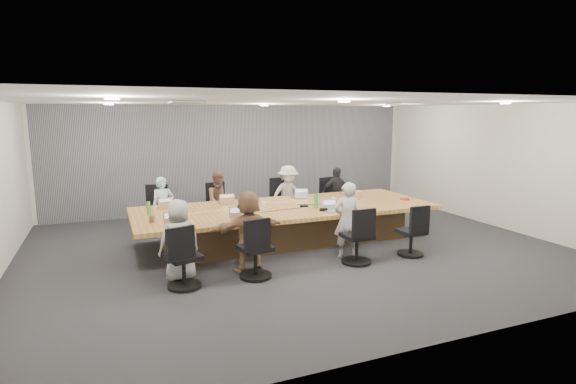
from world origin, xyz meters
name	(u,v)px	position (x,y,z in m)	size (l,w,h in m)	color
floor	(296,248)	(0.00, 0.00, 0.00)	(10.00, 8.00, 0.00)	#2B2A2F
ceiling	(296,102)	(0.00, 0.00, 2.80)	(10.00, 8.00, 0.00)	white
wall_back	(238,158)	(0.00, 4.00, 1.40)	(10.00, 2.80, 0.00)	beige
wall_front	(441,225)	(0.00, -4.00, 1.40)	(10.00, 2.80, 0.00)	beige
wall_right	(495,166)	(5.00, 0.00, 1.40)	(8.00, 2.80, 0.00)	beige
curtain	(239,158)	(0.00, 3.92, 1.40)	(9.80, 0.04, 2.80)	slate
conference_table	(286,223)	(0.00, 0.50, 0.40)	(6.00, 2.20, 0.74)	#48341F
chair_0	(162,213)	(-2.26, 2.20, 0.44)	(0.59, 0.59, 0.88)	black
chair_1	(217,210)	(-1.04, 2.20, 0.42)	(0.56, 0.56, 0.83)	black
chair_2	(283,203)	(0.59, 2.20, 0.44)	(0.59, 0.59, 0.87)	black
chair_3	(329,202)	(1.86, 2.20, 0.38)	(0.52, 0.52, 0.76)	black
chair_4	(184,262)	(-2.34, -1.20, 0.40)	(0.54, 0.54, 0.79)	black
chair_5	(255,253)	(-1.21, -1.20, 0.41)	(0.55, 0.55, 0.81)	black
chair_6	(357,240)	(0.65, -1.20, 0.41)	(0.55, 0.55, 0.82)	black
chair_7	(411,236)	(1.80, -1.20, 0.38)	(0.51, 0.51, 0.75)	black
person_0	(163,207)	(-2.26, 1.85, 0.64)	(0.47, 0.31, 1.28)	#ABD3E1
laptop_0	(166,207)	(-2.26, 1.30, 0.75)	(0.29, 0.20, 0.02)	#8C6647
person_1	(220,201)	(-1.04, 1.85, 0.67)	(0.65, 0.51, 1.35)	brown
laptop_1	(226,202)	(-1.04, 1.30, 0.75)	(0.33, 0.23, 0.02)	#8C6647
person_2	(288,195)	(0.59, 1.85, 0.70)	(0.90, 0.52, 1.40)	#A9ABA9
laptop_2	(297,197)	(0.59, 1.30, 0.75)	(0.29, 0.20, 0.02)	#B2B2B7
person_3	(336,194)	(1.86, 1.85, 0.65)	(0.76, 0.32, 1.30)	#232429
laptop_3	(347,193)	(1.86, 1.30, 0.75)	(0.30, 0.20, 0.02)	#8C6647
person_4	(179,240)	(-2.34, -0.85, 0.65)	(0.63, 0.41, 1.29)	#9A9A9A
laptop_4	(174,226)	(-2.34, -0.30, 0.75)	(0.32, 0.22, 0.02)	#8C6647
person_5	(249,231)	(-1.21, -0.85, 0.68)	(1.26, 0.40, 1.36)	brown
laptop_5	(239,220)	(-1.21, -0.30, 0.75)	(0.29, 0.20, 0.02)	#8C6647
person_6	(347,220)	(0.65, -0.85, 0.69)	(0.51, 0.33, 1.39)	#A9A9AE
laptop_6	(333,211)	(0.65, -0.30, 0.75)	(0.28, 0.20, 0.02)	#B2B2B7
bottle_green_left	(148,208)	(-2.65, 0.71, 0.87)	(0.07, 0.07, 0.25)	#348D30
bottle_green_right	(316,201)	(0.50, 0.14, 0.88)	(0.08, 0.08, 0.28)	#348D30
bottle_clear	(247,204)	(-0.82, 0.52, 0.85)	(0.07, 0.07, 0.23)	silver
cup_white_far	(264,204)	(-0.42, 0.66, 0.79)	(0.08, 0.08, 0.10)	white
cup_white_near	(334,200)	(1.10, 0.53, 0.79)	(0.08, 0.08, 0.11)	white
mug_brown	(152,219)	(-2.65, 0.12, 0.79)	(0.09, 0.09, 0.11)	brown
mic_left	(254,210)	(-0.73, 0.36, 0.75)	(0.15, 0.10, 0.03)	black
mic_right	(304,206)	(0.32, 0.33, 0.76)	(0.15, 0.10, 0.03)	black
stapler	(324,210)	(0.50, -0.19, 0.77)	(0.16, 0.04, 0.06)	black
canvas_bag	(356,195)	(1.77, 0.75, 0.82)	(0.28, 0.17, 0.15)	tan
snack_packet	(405,199)	(2.65, 0.17, 0.76)	(0.18, 0.12, 0.04)	red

